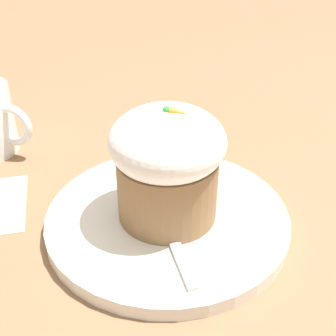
# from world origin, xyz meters

# --- Properties ---
(ground_plane) EXTENTS (4.00, 4.00, 0.00)m
(ground_plane) POSITION_xyz_m (0.00, 0.00, 0.00)
(ground_plane) COLOR #846042
(dessert_plate) EXTENTS (0.24, 0.24, 0.01)m
(dessert_plate) POSITION_xyz_m (0.00, 0.00, 0.01)
(dessert_plate) COLOR white
(dessert_plate) RESTS_ON ground_plane
(carrot_cake) EXTENTS (0.11, 0.11, 0.12)m
(carrot_cake) POSITION_xyz_m (0.00, 0.00, 0.07)
(carrot_cake) COLOR olive
(carrot_cake) RESTS_ON dessert_plate
(spoon) EXTENTS (0.08, 0.11, 0.01)m
(spoon) POSITION_xyz_m (0.01, -0.02, 0.02)
(spoon) COLOR silver
(spoon) RESTS_ON dessert_plate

